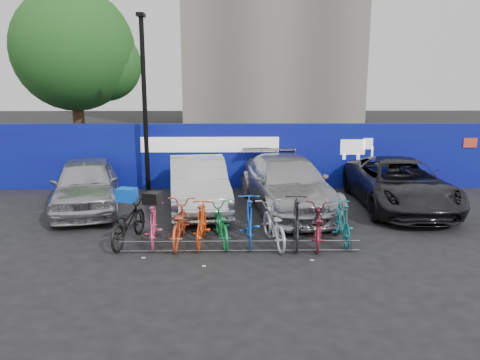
{
  "coord_description": "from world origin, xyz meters",
  "views": [
    {
      "loc": [
        -0.16,
        -10.91,
        3.96
      ],
      "look_at": [
        0.03,
        2.0,
        1.18
      ],
      "focal_mm": 35.0,
      "sensor_mm": 36.0,
      "label": 1
    }
  ],
  "objects_px": {
    "lamppost": "(144,100)",
    "car_3": "(399,184)",
    "car_2": "(287,184)",
    "bike_2": "(179,223)",
    "bike_1": "(153,224)",
    "bike_4": "(221,224)",
    "bike_5": "(249,220)",
    "car_1": "(198,184)",
    "bike_3": "(202,223)",
    "bike_6": "(273,225)",
    "bike_0": "(128,222)",
    "bike_9": "(342,222)",
    "bike_7": "(296,221)",
    "tree": "(80,53)",
    "bike_rack": "(240,246)",
    "car_0": "(86,184)",
    "bike_8": "(318,225)"
  },
  "relations": [
    {
      "from": "bike_1",
      "to": "bike_4",
      "type": "relative_size",
      "value": 0.94
    },
    {
      "from": "bike_6",
      "to": "bike_rack",
      "type": "bearing_deg",
      "value": 23.57
    },
    {
      "from": "lamppost",
      "to": "car_3",
      "type": "distance_m",
      "value": 8.86
    },
    {
      "from": "tree",
      "to": "car_2",
      "type": "distance_m",
      "value": 11.59
    },
    {
      "from": "bike_4",
      "to": "bike_7",
      "type": "distance_m",
      "value": 1.85
    },
    {
      "from": "bike_rack",
      "to": "bike_7",
      "type": "bearing_deg",
      "value": 22.7
    },
    {
      "from": "bike_1",
      "to": "bike_6",
      "type": "xyz_separation_m",
      "value": [
        2.92,
        -0.09,
        -0.01
      ]
    },
    {
      "from": "car_1",
      "to": "bike_0",
      "type": "xyz_separation_m",
      "value": [
        -1.5,
        -3.09,
        -0.26
      ]
    },
    {
      "from": "bike_9",
      "to": "bike_7",
      "type": "bearing_deg",
      "value": 6.32
    },
    {
      "from": "bike_5",
      "to": "bike_6",
      "type": "xyz_separation_m",
      "value": [
        0.57,
        -0.17,
        -0.08
      ]
    },
    {
      "from": "bike_4",
      "to": "bike_5",
      "type": "relative_size",
      "value": 0.94
    },
    {
      "from": "bike_6",
      "to": "car_2",
      "type": "bearing_deg",
      "value": -112.71
    },
    {
      "from": "bike_6",
      "to": "tree",
      "type": "bearing_deg",
      "value": -63.52
    },
    {
      "from": "tree",
      "to": "bike_1",
      "type": "bearing_deg",
      "value": -65.07
    },
    {
      "from": "car_0",
      "to": "car_1",
      "type": "distance_m",
      "value": 3.44
    },
    {
      "from": "lamppost",
      "to": "bike_9",
      "type": "relative_size",
      "value": 3.57
    },
    {
      "from": "bike_3",
      "to": "bike_7",
      "type": "distance_m",
      "value": 2.31
    },
    {
      "from": "bike_5",
      "to": "car_1",
      "type": "bearing_deg",
      "value": -63.84
    },
    {
      "from": "car_1",
      "to": "bike_3",
      "type": "bearing_deg",
      "value": -91.99
    },
    {
      "from": "car_2",
      "to": "bike_6",
      "type": "distance_m",
      "value": 3.31
    },
    {
      "from": "car_3",
      "to": "bike_5",
      "type": "bearing_deg",
      "value": -145.51
    },
    {
      "from": "bike_3",
      "to": "bike_5",
      "type": "distance_m",
      "value": 1.17
    },
    {
      "from": "bike_2",
      "to": "bike_6",
      "type": "relative_size",
      "value": 1.03
    },
    {
      "from": "bike_2",
      "to": "bike_4",
      "type": "distance_m",
      "value": 1.02
    },
    {
      "from": "bike_1",
      "to": "bike_6",
      "type": "bearing_deg",
      "value": 171.86
    },
    {
      "from": "bike_1",
      "to": "bike_4",
      "type": "xyz_separation_m",
      "value": [
        1.65,
        0.06,
        -0.03
      ]
    },
    {
      "from": "tree",
      "to": "bike_3",
      "type": "xyz_separation_m",
      "value": [
        5.84,
        -10.05,
        -4.54
      ]
    },
    {
      "from": "bike_0",
      "to": "bike_5",
      "type": "distance_m",
      "value": 2.98
    },
    {
      "from": "bike_rack",
      "to": "bike_2",
      "type": "bearing_deg",
      "value": 155.9
    },
    {
      "from": "car_0",
      "to": "car_1",
      "type": "bearing_deg",
      "value": -12.98
    },
    {
      "from": "car_3",
      "to": "bike_8",
      "type": "relative_size",
      "value": 2.99
    },
    {
      "from": "bike_0",
      "to": "bike_5",
      "type": "xyz_separation_m",
      "value": [
        2.98,
        -0.0,
        0.05
      ]
    },
    {
      "from": "car_2",
      "to": "bike_3",
      "type": "xyz_separation_m",
      "value": [
        -2.44,
        -3.16,
        -0.28
      ]
    },
    {
      "from": "lamppost",
      "to": "bike_0",
      "type": "height_order",
      "value": "lamppost"
    },
    {
      "from": "car_2",
      "to": "car_3",
      "type": "relative_size",
      "value": 1.01
    },
    {
      "from": "car_2",
      "to": "bike_4",
      "type": "relative_size",
      "value": 3.05
    },
    {
      "from": "car_2",
      "to": "bike_2",
      "type": "distance_m",
      "value": 4.32
    },
    {
      "from": "car_0",
      "to": "bike_6",
      "type": "height_order",
      "value": "car_0"
    },
    {
      "from": "car_0",
      "to": "bike_3",
      "type": "height_order",
      "value": "car_0"
    },
    {
      "from": "tree",
      "to": "bike_7",
      "type": "height_order",
      "value": "tree"
    },
    {
      "from": "lamppost",
      "to": "bike_4",
      "type": "relative_size",
      "value": 3.35
    },
    {
      "from": "bike_3",
      "to": "bike_6",
      "type": "xyz_separation_m",
      "value": [
        1.74,
        -0.06,
        -0.03
      ]
    },
    {
      "from": "car_0",
      "to": "bike_6",
      "type": "relative_size",
      "value": 2.46
    },
    {
      "from": "bike_2",
      "to": "bike_4",
      "type": "bearing_deg",
      "value": -177.2
    },
    {
      "from": "bike_2",
      "to": "bike_4",
      "type": "relative_size",
      "value": 1.08
    },
    {
      "from": "lamppost",
      "to": "bike_8",
      "type": "distance_m",
      "value": 7.97
    },
    {
      "from": "car_1",
      "to": "bike_3",
      "type": "relative_size",
      "value": 2.73
    },
    {
      "from": "car_2",
      "to": "bike_8",
      "type": "height_order",
      "value": "car_2"
    },
    {
      "from": "bike_rack",
      "to": "bike_9",
      "type": "relative_size",
      "value": 3.27
    },
    {
      "from": "bike_4",
      "to": "bike_5",
      "type": "xyz_separation_m",
      "value": [
        0.7,
        0.03,
        0.1
      ]
    }
  ]
}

